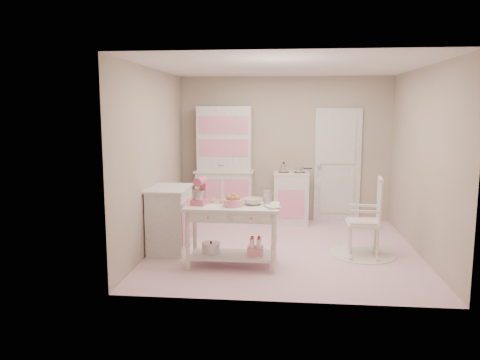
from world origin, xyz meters
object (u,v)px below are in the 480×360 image
at_px(work_table, 232,236).
at_px(bread_basket, 233,203).
at_px(rocking_chair, 364,216).
at_px(stand_mixer, 200,191).
at_px(hutch, 225,164).
at_px(stove, 291,198).
at_px(base_cabinet, 170,219).

xyz_separation_m(work_table, bread_basket, (0.02, -0.05, 0.45)).
height_order(rocking_chair, stand_mixer, stand_mixer).
bearing_deg(bread_basket, hutch, 99.92).
bearing_deg(stand_mixer, rocking_chair, 28.93).
relative_size(rocking_chair, bread_basket, 4.40).
distance_m(stove, work_table, 2.52).
height_order(work_table, stand_mixer, stand_mixer).
height_order(work_table, bread_basket, bread_basket).
relative_size(stove, stand_mixer, 2.71).
xyz_separation_m(hutch, rocking_chair, (2.19, -1.81, -0.49)).
distance_m(hutch, bread_basket, 2.54).
distance_m(hutch, work_table, 2.57).
relative_size(work_table, bread_basket, 4.80).
bearing_deg(work_table, stand_mixer, 177.27).
relative_size(hutch, work_table, 1.73).
relative_size(hutch, rocking_chair, 1.89).
distance_m(work_table, bread_basket, 0.45).
height_order(hutch, stove, hutch).
height_order(stove, stand_mixer, stand_mixer).
height_order(rocking_chair, bread_basket, rocking_chair).
distance_m(hutch, base_cabinet, 2.02).
bearing_deg(base_cabinet, stand_mixer, -46.06).
bearing_deg(stove, work_table, -108.08).
bearing_deg(rocking_chair, hutch, 145.97).
relative_size(stove, bread_basket, 3.68).
xyz_separation_m(stove, stand_mixer, (-1.20, -2.38, 0.51)).
distance_m(base_cabinet, stand_mixer, 0.94).
xyz_separation_m(base_cabinet, rocking_chair, (2.74, 0.05, 0.09)).
height_order(stove, bread_basket, stove).
relative_size(hutch, bread_basket, 8.32).
height_order(stand_mixer, bread_basket, stand_mixer).
height_order(base_cabinet, work_table, base_cabinet).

